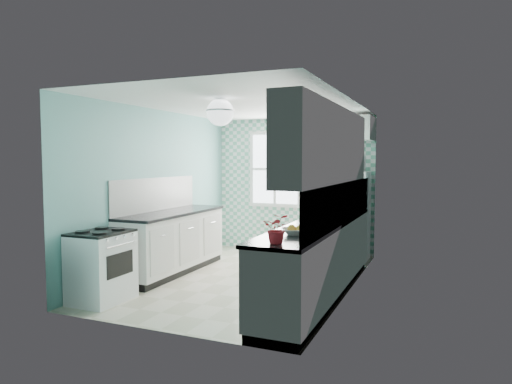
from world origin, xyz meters
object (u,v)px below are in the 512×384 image
at_px(sink, 336,215).
at_px(microwave, 349,164).
at_px(fruit_bowl, 295,232).
at_px(potted_plant, 277,229).
at_px(ceiling_light, 220,112).
at_px(stove, 102,265).
at_px(fridge, 348,216).

relative_size(sink, microwave, 1.06).
bearing_deg(fruit_bowl, potted_plant, -90.00).
relative_size(ceiling_light, fruit_bowl, 1.25).
bearing_deg(stove, fruit_bowl, 4.12).
distance_m(stove, fruit_bowl, 2.47).
xyz_separation_m(fruit_bowl, microwave, (-0.09, 3.27, 0.69)).
bearing_deg(fruit_bowl, fridge, 91.58).
relative_size(fridge, sink, 2.87).
bearing_deg(stove, sink, 40.44).
distance_m(ceiling_light, fruit_bowl, 1.91).
relative_size(potted_plant, microwave, 0.57).
height_order(sink, potted_plant, sink).
relative_size(sink, potted_plant, 1.87).
height_order(fruit_bowl, microwave, microwave).
bearing_deg(potted_plant, fruit_bowl, 90.00).
bearing_deg(stove, fridge, 55.69).
bearing_deg(ceiling_light, microwave, 67.11).
relative_size(fruit_bowl, microwave, 0.56).
distance_m(stove, microwave, 4.34).
distance_m(fruit_bowl, potted_plant, 0.56).
bearing_deg(sink, potted_plant, -92.18).
relative_size(ceiling_light, sink, 0.66).
bearing_deg(stove, ceiling_light, 34.32).
xyz_separation_m(stove, fruit_bowl, (2.40, 0.20, 0.53)).
bearing_deg(microwave, sink, 97.31).
xyz_separation_m(sink, fruit_bowl, (-0.00, -1.90, 0.04)).
distance_m(potted_plant, microwave, 3.86).
distance_m(ceiling_light, fridge, 3.25).
relative_size(fridge, potted_plant, 5.35).
distance_m(fridge, fruit_bowl, 3.27).
bearing_deg(sink, microwave, 91.84).
height_order(fridge, sink, fridge).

